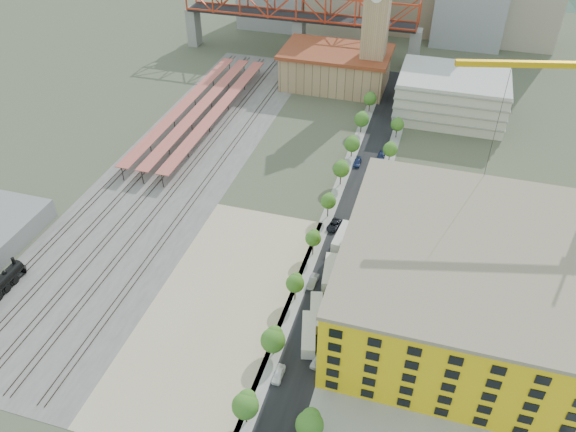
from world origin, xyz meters
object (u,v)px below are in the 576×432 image
(car_0, at_px, (278,374))
(clock_tower, at_px, (377,10))
(construction_building, at_px, (457,281))
(site_trailer_b, at_px, (316,313))
(site_trailer_a, at_px, (309,334))
(site_trailer_d, at_px, (342,237))
(site_trailer_c, at_px, (330,273))

(car_0, bearing_deg, clock_tower, 92.31)
(construction_building, relative_size, site_trailer_b, 5.38)
(site_trailer_a, height_order, site_trailer_d, site_trailer_a)
(site_trailer_c, relative_size, site_trailer_d, 1.04)
(clock_tower, relative_size, site_trailer_c, 5.08)
(construction_building, xyz_separation_m, site_trailer_a, (-26.00, -14.60, -8.04))
(car_0, bearing_deg, site_trailer_d, 85.85)
(site_trailer_a, xyz_separation_m, site_trailer_d, (0.00, 31.12, -0.03))
(clock_tower, distance_m, site_trailer_a, 118.08)
(site_trailer_b, bearing_deg, construction_building, 5.09)
(construction_building, height_order, site_trailer_d, construction_building)
(construction_building, bearing_deg, site_trailer_a, -150.69)
(site_trailer_c, height_order, car_0, site_trailer_c)
(clock_tower, xyz_separation_m, construction_building, (34.00, -99.99, -19.29))
(site_trailer_a, bearing_deg, site_trailer_d, 76.51)
(site_trailer_d, xyz_separation_m, car_0, (-3.00, -41.25, -0.60))
(site_trailer_d, relative_size, car_0, 2.23)
(site_trailer_d, bearing_deg, construction_building, -27.39)
(site_trailer_a, bearing_deg, construction_building, 15.82)
(construction_building, height_order, site_trailer_a, construction_building)
(site_trailer_b, xyz_separation_m, car_0, (-3.00, -16.19, -0.54))
(site_trailer_b, xyz_separation_m, site_trailer_d, (0.00, 25.07, 0.06))
(site_trailer_a, distance_m, car_0, 10.59)
(site_trailer_a, xyz_separation_m, site_trailer_c, (0.00, 18.22, 0.03))
(clock_tower, height_order, site_trailer_d, clock_tower)
(construction_building, relative_size, site_trailer_c, 4.94)
(clock_tower, height_order, site_trailer_c, clock_tower)
(clock_tower, bearing_deg, car_0, -87.70)
(clock_tower, bearing_deg, site_trailer_a, -86.01)
(construction_building, xyz_separation_m, site_trailer_b, (-26.00, -8.55, -8.12))
(site_trailer_a, height_order, site_trailer_c, site_trailer_c)
(clock_tower, relative_size, construction_building, 1.03)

